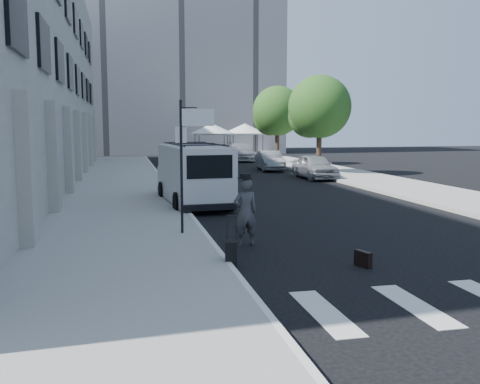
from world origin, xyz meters
name	(u,v)px	position (x,y,z in m)	size (l,w,h in m)	color
ground	(317,263)	(0.00, 0.00, 0.00)	(120.00, 120.00, 0.00)	black
sidewalk_left	(120,185)	(-4.25, 16.00, 0.07)	(4.50, 48.00, 0.15)	gray
sidewalk_right	(340,173)	(9.00, 20.00, 0.07)	(4.00, 56.00, 0.15)	gray
building_far	(176,39)	(2.00, 50.00, 12.50)	(22.00, 12.00, 25.00)	slate
sign_pole	(190,138)	(-2.36, 3.20, 2.65)	(1.03, 0.07, 3.50)	black
tree_near	(317,109)	(7.50, 20.15, 3.97)	(3.80, 3.83, 6.03)	black
tree_far	(276,113)	(7.50, 29.15, 3.97)	(3.80, 3.83, 6.03)	black
tent_left	(212,129)	(4.00, 38.00, 2.71)	(4.00, 4.00, 3.20)	black
tent_right	(245,129)	(7.20, 38.50, 2.71)	(4.00, 4.00, 3.20)	black
businessman	(245,212)	(-1.15, 2.00, 0.85)	(0.62, 0.41, 1.70)	#3B3B3E
briefcase	(363,259)	(0.84, -0.52, 0.17)	(0.12, 0.44, 0.34)	black
suitcase	(231,253)	(-1.90, 0.08, 0.29)	(0.33, 0.44, 1.09)	black
cargo_van	(193,174)	(-1.51, 9.34, 1.16)	(2.41, 6.02, 2.23)	silver
parked_car_a	(315,166)	(6.50, 17.70, 0.70)	(1.66, 4.12, 1.40)	#95989C
parked_car_b	(270,161)	(5.52, 23.66, 0.66)	(1.40, 4.01, 1.32)	slate
parked_car_c	(240,152)	(5.73, 33.79, 0.77)	(2.17, 5.34, 1.55)	#9FA0A6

